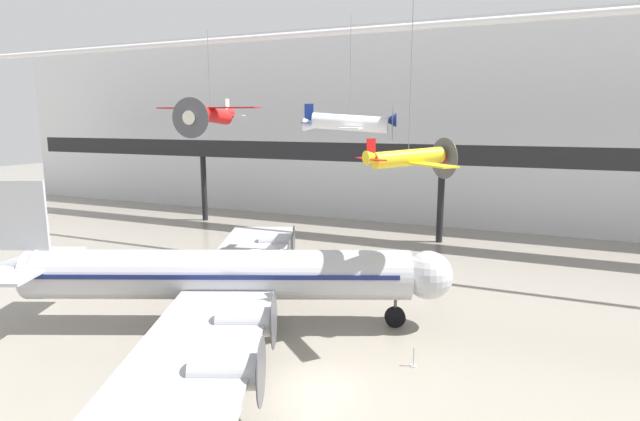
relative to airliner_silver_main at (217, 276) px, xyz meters
The scene contains 9 objects.
ground_plane 10.48m from the airliner_silver_main, 27.07° to the right, with size 260.00×260.00×0.00m, color gray.
hangar_back_wall 39.52m from the airliner_silver_main, 76.71° to the left, with size 140.00×3.00×24.46m.
mezzanine_walkway 28.96m from the airliner_silver_main, 71.87° to the left, with size 110.00×3.20×10.50m.
ceiling_truss_beam 26.86m from the airliner_silver_main, 64.50° to the left, with size 120.00×0.60×0.60m.
airliner_silver_main is the anchor object (origin of this frame).
suspended_plane_red_highwing 17.14m from the airliner_silver_main, 125.57° to the left, with size 9.15×7.49×8.81m.
suspended_plane_yellow_lowwing 13.73m from the airliner_silver_main, 12.19° to the left, with size 5.66×5.58×10.59m.
suspended_plane_white_twin 14.67m from the airliner_silver_main, 63.90° to the left, with size 7.07×8.51×8.84m.
stanchion_barrier 12.87m from the airliner_silver_main, ahead, with size 0.36×0.36×1.08m.
Camera 1 is at (8.79, -20.35, 12.87)m, focal length 28.00 mm.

